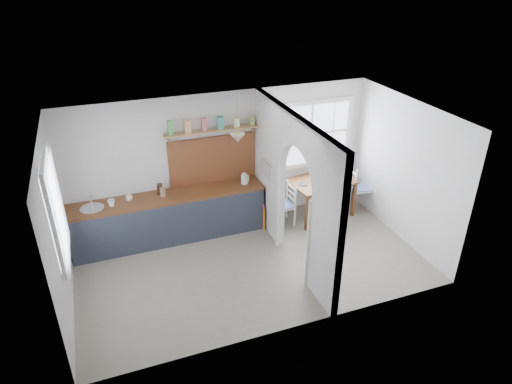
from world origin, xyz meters
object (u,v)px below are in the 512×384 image
object	(u,v)px
dining_table	(320,198)
chair_right	(361,186)
kettle	(244,178)
vase	(320,172)
chair_left	(283,205)

from	to	relation	value
dining_table	chair_right	world-z (taller)	chair_right
kettle	vase	world-z (taller)	kettle
chair_left	chair_right	xyz separation A→B (m)	(1.74, 0.02, 0.08)
dining_table	kettle	world-z (taller)	kettle
chair_right	kettle	size ratio (longest dim) A/B	4.88
kettle	chair_right	bearing A→B (deg)	-21.79
chair_left	kettle	xyz separation A→B (m)	(-0.70, 0.24, 0.58)
kettle	vase	xyz separation A→B (m)	(1.62, 0.02, -0.13)
chair_left	vase	xyz separation A→B (m)	(0.91, 0.25, 0.44)
chair_left	vase	bearing A→B (deg)	102.12
chair_left	vase	size ratio (longest dim) A/B	4.83
dining_table	chair_left	distance (m)	0.85
dining_table	vase	world-z (taller)	vase
kettle	chair_left	bearing A→B (deg)	-35.40
dining_table	chair_right	bearing A→B (deg)	-10.86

